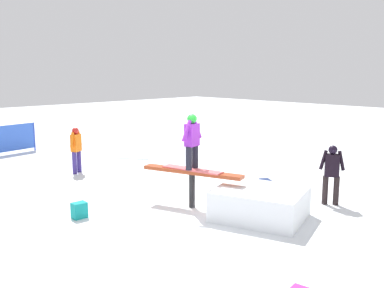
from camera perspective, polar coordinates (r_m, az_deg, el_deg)
ground_plane at (r=9.93m, az=0.00°, el=-8.42°), size 60.00×60.00×0.00m
rail_feature at (r=9.73m, az=0.00°, el=-4.28°), size 2.41×1.01×0.88m
snow_kicker_ramp at (r=9.22m, az=9.04°, el=-7.88°), size 2.17×1.98×0.64m
main_rider_on_rail at (r=9.57m, az=0.00°, el=0.12°), size 1.51×0.75×1.28m
bystander_orange at (r=13.46m, az=-15.19°, el=-0.46°), size 0.34×0.56×1.41m
bystander_black at (r=10.43m, az=18.13°, el=-3.52°), size 0.53×0.38×1.41m
loose_snowboard_white at (r=15.44m, az=-8.14°, el=-1.87°), size 1.31×0.98×0.02m
loose_snowboard_navy at (r=12.00m, az=10.66°, el=-5.32°), size 1.30×0.95×0.02m
backpack_on_snow at (r=9.49m, az=-14.79°, el=-8.54°), size 0.23×0.31×0.34m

